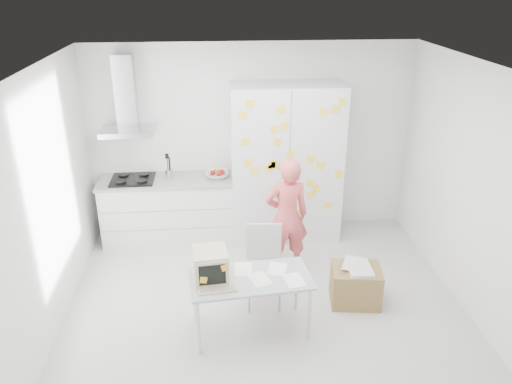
{
  "coord_description": "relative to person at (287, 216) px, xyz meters",
  "views": [
    {
      "loc": [
        -0.52,
        -4.71,
        3.52
      ],
      "look_at": [
        -0.04,
        0.77,
        1.09
      ],
      "focal_mm": 35.0,
      "sensor_mm": 36.0,
      "label": 1
    }
  ],
  "objects": [
    {
      "name": "tall_cabinet",
      "position": [
        0.11,
        0.92,
        0.35
      ],
      "size": [
        1.5,
        0.68,
        2.2
      ],
      "color": "silver",
      "rests_on": "ground"
    },
    {
      "name": "range_hood",
      "position": [
        -1.99,
        1.09,
        1.2
      ],
      "size": [
        0.7,
        0.48,
        1.01
      ],
      "color": "silver",
      "rests_on": "walls"
    },
    {
      "name": "cardboard_box",
      "position": [
        0.7,
        -0.76,
        -0.53
      ],
      "size": [
        0.61,
        0.51,
        0.48
      ],
      "rotation": [
        0.0,
        0.0,
        -0.14
      ],
      "color": "olive",
      "rests_on": "ground"
    },
    {
      "name": "counter_run",
      "position": [
        -1.54,
        0.95,
        -0.28
      ],
      "size": [
        1.84,
        0.63,
        1.28
      ],
      "color": "white",
      "rests_on": "ground"
    },
    {
      "name": "floor",
      "position": [
        -0.34,
        -0.75,
        -0.76
      ],
      "size": [
        4.5,
        4.0,
        0.02
      ],
      "primitive_type": "cube",
      "color": "silver",
      "rests_on": "ground"
    },
    {
      "name": "person",
      "position": [
        0.0,
        0.0,
        0.0
      ],
      "size": [
        0.59,
        0.42,
        1.51
      ],
      "primitive_type": "imported",
      "rotation": [
        0.0,
        0.0,
        3.25
      ],
      "color": "#D95455",
      "rests_on": "ground"
    },
    {
      "name": "chair",
      "position": [
        -0.35,
        -0.63,
        -0.22
      ],
      "size": [
        0.45,
        0.45,
        0.94
      ],
      "rotation": [
        0.0,
        0.0,
        -0.07
      ],
      "color": "#B7B7B5",
      "rests_on": "ground"
    },
    {
      "name": "walls",
      "position": [
        -0.34,
        -0.03,
        0.6
      ],
      "size": [
        4.52,
        4.01,
        2.7
      ],
      "color": "white",
      "rests_on": "ground"
    },
    {
      "name": "desk",
      "position": [
        -0.79,
        -1.16,
        -0.01
      ],
      "size": [
        1.29,
        0.74,
        0.98
      ],
      "rotation": [
        0.0,
        0.0,
        0.1
      ],
      "color": "#A9B0B3",
      "rests_on": "ground"
    },
    {
      "name": "ceiling",
      "position": [
        -0.34,
        -0.75,
        1.95
      ],
      "size": [
        4.5,
        4.0,
        0.02
      ],
      "primitive_type": "cube",
      "color": "white",
      "rests_on": "walls"
    }
  ]
}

